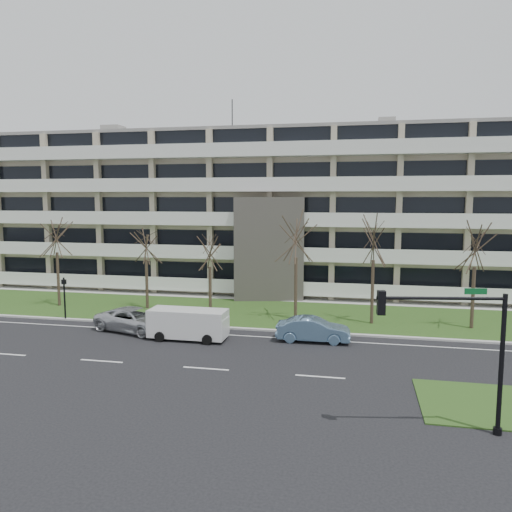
% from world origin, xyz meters
% --- Properties ---
extents(ground, '(160.00, 160.00, 0.00)m').
position_xyz_m(ground, '(0.00, 0.00, 0.00)').
color(ground, black).
rests_on(ground, ground).
extents(grass_verge, '(90.00, 10.00, 0.06)m').
position_xyz_m(grass_verge, '(0.00, 13.00, 0.03)').
color(grass_verge, '#214818').
rests_on(grass_verge, ground).
extents(curb, '(90.00, 0.35, 0.12)m').
position_xyz_m(curb, '(0.00, 8.00, 0.06)').
color(curb, '#B2B2AD').
rests_on(curb, ground).
extents(sidewalk, '(90.00, 2.00, 0.08)m').
position_xyz_m(sidewalk, '(0.00, 18.50, 0.04)').
color(sidewalk, '#B2B2AD').
rests_on(sidewalk, ground).
extents(grass_median, '(7.00, 5.00, 0.06)m').
position_xyz_m(grass_median, '(14.00, -2.00, 0.03)').
color(grass_median, '#214818').
rests_on(grass_median, ground).
extents(lane_edge_line, '(90.00, 0.12, 0.01)m').
position_xyz_m(lane_edge_line, '(0.00, 6.50, 0.01)').
color(lane_edge_line, white).
rests_on(lane_edge_line, ground).
extents(apartment_building, '(60.50, 15.10, 18.75)m').
position_xyz_m(apartment_building, '(-0.01, 25.32, 7.61)').
color(apartment_building, tan).
rests_on(apartment_building, ground).
extents(silver_pickup, '(6.15, 4.10, 1.57)m').
position_xyz_m(silver_pickup, '(-6.89, 6.14, 0.78)').
color(silver_pickup, silver).
rests_on(silver_pickup, ground).
extents(blue_sedan, '(4.64, 1.73, 1.51)m').
position_xyz_m(blue_sedan, '(5.08, 6.18, 0.76)').
color(blue_sedan, '#6A92B9').
rests_on(blue_sedan, ground).
extents(white_van, '(4.97, 2.09, 1.92)m').
position_xyz_m(white_van, '(-2.68, 5.05, 1.15)').
color(white_van, silver).
rests_on(white_van, ground).
extents(traffic_signal, '(4.83, 1.09, 5.65)m').
position_xyz_m(traffic_signal, '(11.52, -5.07, 3.66)').
color(traffic_signal, black).
rests_on(traffic_signal, ground).
extents(pedestrian_signal, '(0.35, 0.31, 3.16)m').
position_xyz_m(pedestrian_signal, '(-13.28, 7.97, 2.01)').
color(pedestrian_signal, black).
rests_on(pedestrian_signal, ground).
extents(tree_1, '(4.01, 4.01, 8.01)m').
position_xyz_m(tree_1, '(-16.51, 12.17, 6.23)').
color(tree_1, '#382B21').
rests_on(tree_1, ground).
extents(tree_2, '(3.58, 3.58, 7.16)m').
position_xyz_m(tree_2, '(-8.91, 12.69, 5.56)').
color(tree_2, '#382B21').
rests_on(tree_2, ground).
extents(tree_3, '(3.25, 3.25, 6.50)m').
position_xyz_m(tree_3, '(-3.48, 12.30, 5.05)').
color(tree_3, '#382B21').
rests_on(tree_3, ground).
extents(tree_4, '(4.14, 4.14, 8.28)m').
position_xyz_m(tree_4, '(3.30, 11.51, 6.44)').
color(tree_4, '#382B21').
rests_on(tree_4, ground).
extents(tree_5, '(4.10, 4.10, 8.20)m').
position_xyz_m(tree_5, '(8.78, 11.32, 6.38)').
color(tree_5, '#382B21').
rests_on(tree_5, ground).
extents(tree_6, '(3.83, 3.83, 7.65)m').
position_xyz_m(tree_6, '(15.47, 11.37, 5.95)').
color(tree_6, '#382B21').
rests_on(tree_6, ground).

